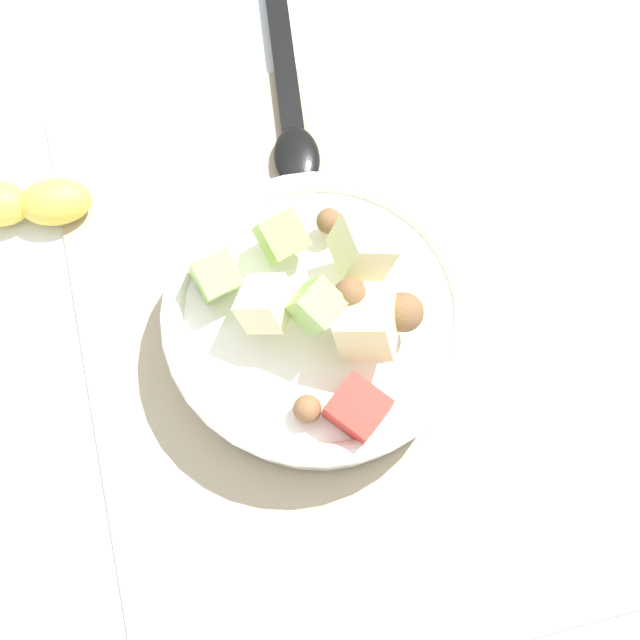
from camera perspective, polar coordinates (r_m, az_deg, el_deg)
The scene contains 4 objects.
ground_plane at distance 0.65m, azimuth 0.50°, elevation -1.01°, with size 2.40×2.40×0.00m, color silver.
placemat at distance 0.65m, azimuth 0.50°, elevation -0.92°, with size 0.47×0.35×0.01m, color tan.
salad_bowl at distance 0.62m, azimuth 0.03°, elevation -0.15°, with size 0.22×0.22×0.11m.
serving_spoon at distance 0.73m, azimuth -1.89°, elevation 13.20°, with size 0.21×0.05×0.01m.
Camera 1 is at (0.22, -0.06, 0.61)m, focal length 49.81 mm.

